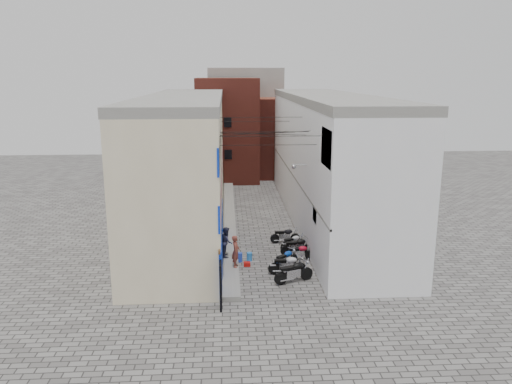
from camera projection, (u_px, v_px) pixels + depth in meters
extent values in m
plane|color=#575452|center=(275.00, 301.00, 23.38)|extent=(90.00, 90.00, 0.00)
cube|color=gray|center=(229.00, 220.00, 35.86)|extent=(0.90, 26.00, 0.25)
cube|color=beige|center=(186.00, 164.00, 34.73)|extent=(5.00, 26.00, 8.50)
cube|color=#DB7B87|center=(221.00, 167.00, 34.93)|extent=(0.10, 26.00, 0.80)
cube|color=#0C2EB6|center=(221.00, 242.00, 27.69)|extent=(0.12, 10.20, 2.40)
cube|color=#0C2EB6|center=(220.00, 171.00, 26.76)|extent=(0.10, 10.20, 4.00)
cube|color=gray|center=(184.00, 99.00, 33.69)|extent=(5.10, 26.00, 0.50)
cube|color=black|center=(221.00, 284.00, 22.59)|extent=(0.10, 1.20, 2.20)
cube|color=white|center=(328.00, 163.00, 35.32)|extent=(5.00, 26.00, 8.50)
cube|color=#0C2EB6|center=(327.00, 148.00, 23.37)|extent=(0.10, 2.40, 1.80)
cube|color=white|center=(316.00, 215.00, 26.72)|extent=(0.08, 1.00, 0.70)
cylinder|color=#B2B2B7|center=(301.00, 165.00, 29.11)|extent=(0.80, 0.06, 0.06)
sphere|color=#B2B2B7|center=(294.00, 167.00, 29.10)|extent=(0.28, 0.28, 0.28)
cube|color=gray|center=(330.00, 98.00, 34.28)|extent=(5.10, 26.00, 0.50)
cube|color=gray|center=(293.00, 175.00, 35.37)|extent=(0.10, 26.00, 0.12)
cube|color=maroon|center=(228.00, 130.00, 49.30)|extent=(6.00, 6.00, 10.00)
cube|color=maroon|center=(276.00, 137.00, 51.77)|extent=(5.00, 6.00, 8.00)
cube|color=gray|center=(245.00, 119.00, 55.13)|extent=(8.00, 5.00, 11.00)
cube|color=black|center=(249.00, 173.00, 47.58)|extent=(2.00, 0.30, 2.40)
cylinder|color=black|center=(272.00, 136.00, 23.59)|extent=(5.20, 0.02, 0.02)
cylinder|color=black|center=(269.00, 145.00, 25.70)|extent=(5.20, 0.02, 0.02)
cylinder|color=black|center=(265.00, 132.00, 28.03)|extent=(5.20, 0.02, 0.02)
cylinder|color=black|center=(262.00, 117.00, 30.32)|extent=(5.20, 0.02, 0.02)
cylinder|color=black|center=(258.00, 133.00, 33.53)|extent=(5.20, 0.02, 0.02)
cylinder|color=black|center=(256.00, 121.00, 36.33)|extent=(5.20, 0.02, 0.02)
cylinder|color=black|center=(267.00, 133.00, 26.55)|extent=(5.65, 2.07, 0.02)
cylinder|color=black|center=(263.00, 134.00, 29.56)|extent=(5.80, 1.58, 0.02)
imported|color=brown|center=(236.00, 251.00, 26.70)|extent=(0.49, 0.68, 1.74)
imported|color=#2B2C41|center=(227.00, 242.00, 28.27)|extent=(0.68, 0.86, 1.71)
cylinder|color=blue|center=(240.00, 257.00, 28.23)|extent=(0.43, 0.43, 0.51)
cylinder|color=#2B7CD7|center=(249.00, 257.00, 28.36)|extent=(0.34, 0.34, 0.48)
cube|color=#B3100C|center=(247.00, 264.00, 27.59)|extent=(0.37, 0.28, 0.23)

